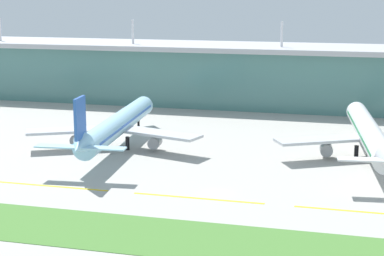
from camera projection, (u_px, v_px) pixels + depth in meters
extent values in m
plane|color=#A8A59E|center=(216.00, 194.00, 139.22)|extent=(600.00, 600.00, 0.00)
cube|color=slate|center=(283.00, 79.00, 240.94)|extent=(280.00, 28.00, 20.65)
cube|color=#B2B2B7|center=(283.00, 48.00, 238.61)|extent=(288.00, 34.00, 1.80)
cylinder|color=silver|center=(0.00, 29.00, 260.33)|extent=(0.90, 0.90, 9.00)
cylinder|color=silver|center=(133.00, 32.00, 246.27)|extent=(0.90, 0.90, 9.00)
cylinder|color=silver|center=(282.00, 34.00, 232.20)|extent=(0.90, 0.90, 9.00)
cylinder|color=#9ED1EA|center=(119.00, 124.00, 179.53)|extent=(11.35, 59.16, 5.80)
cone|color=#9ED1EA|center=(145.00, 104.00, 209.87)|extent=(5.86, 4.50, 5.51)
cone|color=#9ED1EA|center=(80.00, 147.00, 147.98)|extent=(5.54, 7.06, 5.72)
cube|color=#2D5BB7|center=(80.00, 118.00, 147.61)|extent=(1.30, 6.44, 9.50)
cube|color=#9ED1EA|center=(57.00, 146.00, 149.38)|extent=(10.26, 4.13, 0.36)
cube|color=#9ED1EA|center=(104.00, 148.00, 147.62)|extent=(10.26, 4.13, 0.36)
cube|color=#B7BABF|center=(71.00, 130.00, 177.46)|extent=(24.43, 17.09, 0.70)
cylinder|color=gray|center=(78.00, 139.00, 179.23)|extent=(3.61, 4.78, 3.20)
cube|color=#B7BABF|center=(158.00, 133.00, 173.60)|extent=(24.94, 13.36, 0.70)
cylinder|color=gray|center=(155.00, 142.00, 175.77)|extent=(3.61, 4.78, 3.20)
cylinder|color=black|center=(139.00, 124.00, 201.81)|extent=(0.70, 0.70, 3.60)
cylinder|color=black|center=(105.00, 142.00, 178.12)|extent=(1.10, 1.10, 3.60)
cylinder|color=black|center=(128.00, 143.00, 177.09)|extent=(1.10, 1.10, 3.60)
cube|color=#2D5BB7|center=(119.00, 122.00, 179.45)|extent=(10.83, 53.30, 0.60)
cylinder|color=silver|center=(369.00, 132.00, 168.75)|extent=(13.13, 60.29, 5.80)
cone|color=silver|center=(356.00, 110.00, 199.78)|extent=(5.96, 4.65, 5.51)
cube|color=silver|center=(362.00, 160.00, 137.75)|extent=(10.32, 4.40, 0.36)
cube|color=#B7BABF|center=(322.00, 140.00, 166.33)|extent=(24.28, 17.60, 0.70)
cylinder|color=gray|center=(326.00, 149.00, 168.14)|extent=(3.73, 4.86, 3.20)
cylinder|color=black|center=(358.00, 132.00, 191.54)|extent=(0.70, 0.70, 3.60)
cylinder|color=black|center=(356.00, 152.00, 167.24)|extent=(1.10, 1.10, 3.60)
cylinder|color=black|center=(382.00, 153.00, 166.39)|extent=(1.10, 1.10, 3.60)
cube|color=#146B38|center=(369.00, 131.00, 168.66)|extent=(12.43, 54.34, 0.60)
cube|color=yellow|center=(49.00, 186.00, 144.78)|extent=(28.00, 0.70, 0.04)
cube|color=yellow|center=(198.00, 198.00, 136.24)|extent=(28.00, 0.70, 0.04)
cube|color=yellow|center=(367.00, 212.00, 127.70)|extent=(28.00, 0.70, 0.04)
cube|color=#477A33|center=(182.00, 239.00, 114.07)|extent=(300.00, 18.00, 0.10)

